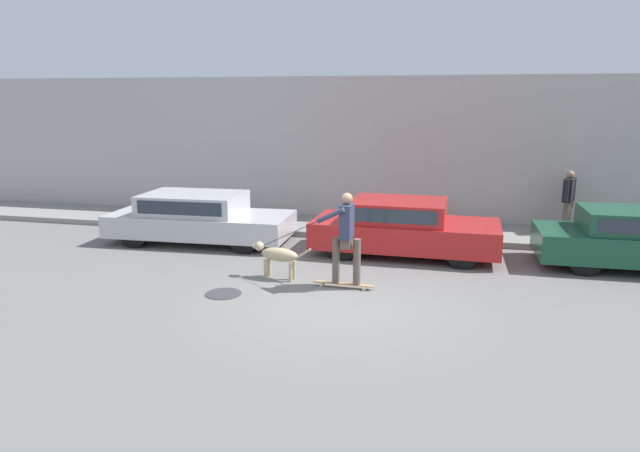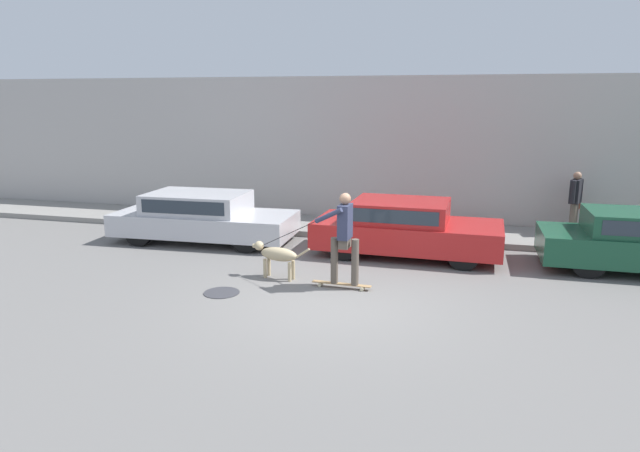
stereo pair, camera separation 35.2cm
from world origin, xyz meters
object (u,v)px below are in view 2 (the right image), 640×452
at_px(dog, 277,255).
at_px(pedestrian_with_bag, 575,200).
at_px(parked_car_0, 203,217).
at_px(parked_car_1, 406,229).
at_px(skateboarder, 344,235).

bearing_deg(dog, pedestrian_with_bag, -130.42).
relative_size(parked_car_0, dog, 3.55).
height_order(parked_car_0, parked_car_1, parked_car_1).
xyz_separation_m(parked_car_0, pedestrian_with_bag, (8.80, 2.46, 0.41)).
bearing_deg(skateboarder, dog, -7.53).
xyz_separation_m(parked_car_0, dog, (2.74, -2.33, -0.13)).
height_order(dog, skateboarder, skateboarder).
bearing_deg(parked_car_0, parked_car_1, -1.89).
bearing_deg(parked_car_0, pedestrian_with_bag, 13.72).
bearing_deg(parked_car_1, skateboarder, -106.25).
relative_size(parked_car_0, pedestrian_with_bag, 2.83).
distance_m(skateboarder, pedestrian_with_bag, 6.87).
height_order(dog, pedestrian_with_bag, pedestrian_with_bag).
height_order(parked_car_1, dog, parked_car_1).
relative_size(dog, pedestrian_with_bag, 0.80).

